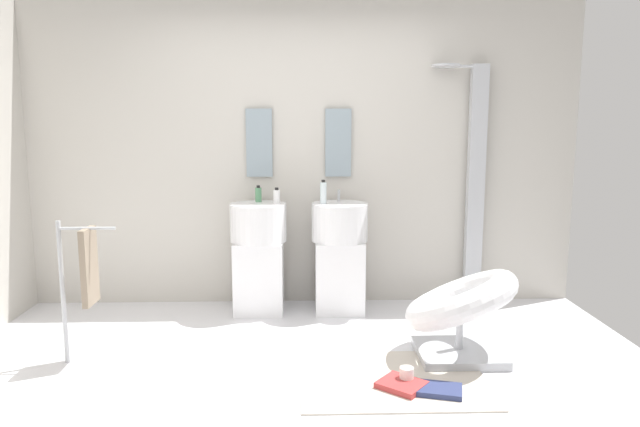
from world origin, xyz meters
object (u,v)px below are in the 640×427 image
at_px(magazine_red, 402,385).
at_px(coffee_mug, 407,375).
at_px(towel_rack, 85,270).
at_px(soap_bottle_green, 258,194).
at_px(magazine_navy, 437,390).
at_px(pedestal_sink_left, 259,254).
at_px(shower_column, 474,180).
at_px(soap_bottle_white, 277,196).
at_px(soap_bottle_clear, 323,193).
at_px(pedestal_sink_right, 339,254).
at_px(lounge_chair, 460,307).

height_order(magazine_red, coffee_mug, coffee_mug).
height_order(towel_rack, soap_bottle_green, soap_bottle_green).
relative_size(towel_rack, coffee_mug, 9.44).
height_order(magazine_red, magazine_navy, magazine_red).
bearing_deg(pedestal_sink_left, shower_column, 6.09).
distance_m(magazine_navy, soap_bottle_white, 2.07).
xyz_separation_m(shower_column, soap_bottle_clear, (-1.30, -0.22, -0.08)).
relative_size(pedestal_sink_left, soap_bottle_white, 7.68).
distance_m(soap_bottle_clear, soap_bottle_green, 0.56).
bearing_deg(shower_column, soap_bottle_white, -173.57).
xyz_separation_m(magazine_navy, soap_bottle_clear, (-0.61, 1.53, 0.98)).
relative_size(soap_bottle_white, soap_bottle_green, 0.96).
relative_size(shower_column, soap_bottle_clear, 10.42).
relative_size(pedestal_sink_right, lounge_chair, 0.96).
bearing_deg(pedestal_sink_left, soap_bottle_clear, -2.32).
bearing_deg(towel_rack, magazine_navy, -13.35).
xyz_separation_m(soap_bottle_white, soap_bottle_clear, (0.38, -0.03, 0.03)).
bearing_deg(shower_column, magazine_red, -117.80).
bearing_deg(towel_rack, shower_column, 23.09).
bearing_deg(shower_column, magazine_navy, -111.46).
height_order(lounge_chair, soap_bottle_white, soap_bottle_white).
height_order(shower_column, coffee_mug, shower_column).
xyz_separation_m(magazine_red, soap_bottle_green, (-0.96, 1.60, 0.95)).
bearing_deg(pedestal_sink_left, soap_bottle_white, 2.40).
bearing_deg(shower_column, coffee_mug, -117.52).
bearing_deg(coffee_mug, soap_bottle_white, 120.17).
bearing_deg(lounge_chair, soap_bottle_clear, 131.49).
height_order(shower_column, soap_bottle_white, shower_column).
height_order(pedestal_sink_left, shower_column, shower_column).
xyz_separation_m(shower_column, magazine_navy, (-0.69, -1.75, -1.05)).
bearing_deg(magazine_navy, pedestal_sink_left, 141.86).
height_order(magazine_red, soap_bottle_clear, soap_bottle_clear).
relative_size(pedestal_sink_right, towel_rack, 1.06).
bearing_deg(towel_rack, magazine_red, -12.80).
bearing_deg(soap_bottle_clear, shower_column, 9.50).
height_order(pedestal_sink_left, towel_rack, pedestal_sink_left).
relative_size(pedestal_sink_left, shower_column, 0.49).
distance_m(shower_column, magazine_navy, 2.15).
bearing_deg(coffee_mug, pedestal_sink_right, 102.53).
distance_m(lounge_chair, soap_bottle_clear, 1.48).
distance_m(coffee_mug, soap_bottle_green, 2.05).
bearing_deg(shower_column, towel_rack, -156.91).
height_order(pedestal_sink_left, soap_bottle_green, soap_bottle_green).
xyz_separation_m(shower_column, towel_rack, (-2.88, -1.23, -0.45)).
xyz_separation_m(pedestal_sink_left, soap_bottle_white, (0.15, 0.01, 0.48)).
xyz_separation_m(magazine_navy, soap_bottle_green, (-1.15, 1.67, 0.95)).
xyz_separation_m(soap_bottle_clear, soap_bottle_green, (-0.54, 0.14, -0.03)).
xyz_separation_m(pedestal_sink_right, soap_bottle_green, (-0.68, 0.12, 0.49)).
bearing_deg(coffee_mug, shower_column, 62.48).
bearing_deg(soap_bottle_clear, coffee_mug, -72.12).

